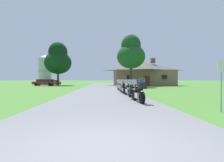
{
  "coord_description": "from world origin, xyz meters",
  "views": [
    {
      "loc": [
        0.04,
        -3.37,
        1.36
      ],
      "look_at": [
        1.33,
        23.06,
        1.13
      ],
      "focal_mm": 28.22,
      "sensor_mm": 36.0,
      "label": 1
    }
  ],
  "objects_px": {
    "motorcycle_green_sixth_in_row": "(121,86)",
    "parked_red_sedan_far_left": "(55,82)",
    "motorcycle_black_second_in_row": "(133,90)",
    "motorcycle_white_fourth_in_row": "(124,88)",
    "motorcycle_orange_farthest_in_row": "(119,86)",
    "bystander_tan_shirt_near_lodge": "(144,82)",
    "bystander_blue_shirt_by_tree": "(142,82)",
    "motorcycle_yellow_third_in_row": "(128,89)",
    "metal_signpost_roadside": "(221,80)",
    "tree_by_lodge_front": "(131,53)",
    "parked_red_suv_far_left": "(45,82)",
    "tree_left_far": "(58,60)",
    "motorcycle_black_nearest_to_camera": "(139,93)",
    "bystander_gray_shirt_beside_signpost": "(139,82)",
    "metal_silo_distant": "(45,70)",
    "motorcycle_red_fifth_in_row": "(122,87)"
  },
  "relations": [
    {
      "from": "motorcycle_white_fourth_in_row",
      "to": "bystander_tan_shirt_near_lodge",
      "type": "distance_m",
      "value": 19.34
    },
    {
      "from": "motorcycle_red_fifth_in_row",
      "to": "metal_signpost_roadside",
      "type": "distance_m",
      "value": 11.21
    },
    {
      "from": "motorcycle_black_nearest_to_camera",
      "to": "motorcycle_green_sixth_in_row",
      "type": "distance_m",
      "value": 9.87
    },
    {
      "from": "motorcycle_black_nearest_to_camera",
      "to": "bystander_blue_shirt_by_tree",
      "type": "xyz_separation_m",
      "value": [
        4.2,
        18.34,
        0.31
      ]
    },
    {
      "from": "tree_left_far",
      "to": "parked_red_suv_far_left",
      "type": "relative_size",
      "value": 2.14
    },
    {
      "from": "motorcycle_black_nearest_to_camera",
      "to": "metal_silo_distant",
      "type": "height_order",
      "value": "metal_silo_distant"
    },
    {
      "from": "parked_red_sedan_far_left",
      "to": "parked_red_suv_far_left",
      "type": "bearing_deg",
      "value": -87.04
    },
    {
      "from": "bystander_gray_shirt_beside_signpost",
      "to": "tree_left_far",
      "type": "bearing_deg",
      "value": 109.11
    },
    {
      "from": "motorcycle_black_second_in_row",
      "to": "motorcycle_white_fourth_in_row",
      "type": "bearing_deg",
      "value": 87.71
    },
    {
      "from": "motorcycle_yellow_third_in_row",
      "to": "metal_signpost_roadside",
      "type": "xyz_separation_m",
      "value": [
        2.91,
        -6.95,
        0.73
      ]
    },
    {
      "from": "tree_by_lodge_front",
      "to": "motorcycle_green_sixth_in_row",
      "type": "bearing_deg",
      "value": -104.01
    },
    {
      "from": "motorcycle_green_sixth_in_row",
      "to": "parked_red_sedan_far_left",
      "type": "distance_m",
      "value": 30.18
    },
    {
      "from": "motorcycle_green_sixth_in_row",
      "to": "tree_left_far",
      "type": "height_order",
      "value": "tree_left_far"
    },
    {
      "from": "motorcycle_black_nearest_to_camera",
      "to": "metal_signpost_roadside",
      "type": "height_order",
      "value": "metal_signpost_roadside"
    },
    {
      "from": "bystander_gray_shirt_beside_signpost",
      "to": "metal_silo_distant",
      "type": "height_order",
      "value": "metal_silo_distant"
    },
    {
      "from": "tree_by_lodge_front",
      "to": "parked_red_suv_far_left",
      "type": "relative_size",
      "value": 2.06
    },
    {
      "from": "bystander_tan_shirt_near_lodge",
      "to": "metal_signpost_roadside",
      "type": "xyz_separation_m",
      "value": [
        -3.14,
        -27.23,
        0.4
      ]
    },
    {
      "from": "motorcycle_orange_farthest_in_row",
      "to": "tree_left_far",
      "type": "bearing_deg",
      "value": 120.07
    },
    {
      "from": "motorcycle_green_sixth_in_row",
      "to": "bystander_tan_shirt_near_lodge",
      "type": "distance_m",
      "value": 15.81
    },
    {
      "from": "motorcycle_black_nearest_to_camera",
      "to": "motorcycle_black_second_in_row",
      "type": "bearing_deg",
      "value": 83.22
    },
    {
      "from": "motorcycle_yellow_third_in_row",
      "to": "parked_red_suv_far_left",
      "type": "xyz_separation_m",
      "value": [
        -14.73,
        24.64,
        0.16
      ]
    },
    {
      "from": "motorcycle_black_second_in_row",
      "to": "tree_by_lodge_front",
      "type": "distance_m",
      "value": 20.8
    },
    {
      "from": "motorcycle_green_sixth_in_row",
      "to": "motorcycle_orange_farthest_in_row",
      "type": "xyz_separation_m",
      "value": [
        -0.07,
        2.07,
        0.0
      ]
    },
    {
      "from": "metal_signpost_roadside",
      "to": "parked_red_sedan_far_left",
      "type": "distance_m",
      "value": 42.8
    },
    {
      "from": "motorcycle_black_second_in_row",
      "to": "bystander_tan_shirt_near_lodge",
      "type": "relative_size",
      "value": 1.24
    },
    {
      "from": "tree_by_lodge_front",
      "to": "bystander_blue_shirt_by_tree",
      "type": "bearing_deg",
      "value": -71.68
    },
    {
      "from": "motorcycle_white_fourth_in_row",
      "to": "tree_left_far",
      "type": "xyz_separation_m",
      "value": [
        -12.2,
        24.66,
        5.27
      ]
    },
    {
      "from": "motorcycle_black_second_in_row",
      "to": "tree_by_lodge_front",
      "type": "bearing_deg",
      "value": 76.76
    },
    {
      "from": "bystander_blue_shirt_by_tree",
      "to": "motorcycle_black_second_in_row",
      "type": "bearing_deg",
      "value": -123.19
    },
    {
      "from": "motorcycle_black_second_in_row",
      "to": "motorcycle_white_fourth_in_row",
      "type": "distance_m",
      "value": 4.06
    },
    {
      "from": "motorcycle_white_fourth_in_row",
      "to": "motorcycle_red_fifth_in_row",
      "type": "relative_size",
      "value": 1.0
    },
    {
      "from": "metal_signpost_roadside",
      "to": "metal_silo_distant",
      "type": "height_order",
      "value": "metal_silo_distant"
    },
    {
      "from": "motorcycle_black_nearest_to_camera",
      "to": "motorcycle_yellow_third_in_row",
      "type": "height_order",
      "value": "same"
    },
    {
      "from": "motorcycle_black_second_in_row",
      "to": "motorcycle_yellow_third_in_row",
      "type": "relative_size",
      "value": 1.0
    },
    {
      "from": "motorcycle_black_second_in_row",
      "to": "motorcycle_orange_farthest_in_row",
      "type": "relative_size",
      "value": 1.0
    },
    {
      "from": "motorcycle_green_sixth_in_row",
      "to": "parked_red_suv_far_left",
      "type": "height_order",
      "value": "parked_red_suv_far_left"
    },
    {
      "from": "motorcycle_green_sixth_in_row",
      "to": "tree_by_lodge_front",
      "type": "height_order",
      "value": "tree_by_lodge_front"
    },
    {
      "from": "motorcycle_black_nearest_to_camera",
      "to": "motorcycle_white_fourth_in_row",
      "type": "height_order",
      "value": "same"
    },
    {
      "from": "motorcycle_green_sixth_in_row",
      "to": "parked_red_sedan_far_left",
      "type": "bearing_deg",
      "value": 118.51
    },
    {
      "from": "motorcycle_black_second_in_row",
      "to": "motorcycle_yellow_third_in_row",
      "type": "xyz_separation_m",
      "value": [
        -0.03,
        2.1,
        0.01
      ]
    },
    {
      "from": "motorcycle_black_second_in_row",
      "to": "parked_red_sedan_far_left",
      "type": "relative_size",
      "value": 0.48
    },
    {
      "from": "metal_signpost_roadside",
      "to": "tree_left_far",
      "type": "relative_size",
      "value": 0.22
    },
    {
      "from": "tree_by_lodge_front",
      "to": "parked_red_sedan_far_left",
      "type": "xyz_separation_m",
      "value": [
        -17.49,
        14.42,
        -5.48
      ]
    },
    {
      "from": "motorcycle_orange_farthest_in_row",
      "to": "bystander_tan_shirt_near_lodge",
      "type": "distance_m",
      "value": 13.96
    },
    {
      "from": "bystander_tan_shirt_near_lodge",
      "to": "parked_red_suv_far_left",
      "type": "distance_m",
      "value": 21.24
    },
    {
      "from": "tree_left_far",
      "to": "tree_by_lodge_front",
      "type": "distance_m",
      "value": 17.74
    },
    {
      "from": "metal_signpost_roadside",
      "to": "tree_by_lodge_front",
      "type": "height_order",
      "value": "tree_by_lodge_front"
    },
    {
      "from": "bystander_gray_shirt_beside_signpost",
      "to": "tree_left_far",
      "type": "height_order",
      "value": "tree_left_far"
    },
    {
      "from": "motorcycle_red_fifth_in_row",
      "to": "bystander_tan_shirt_near_lodge",
      "type": "distance_m",
      "value": 17.55
    },
    {
      "from": "parked_red_suv_far_left",
      "to": "metal_signpost_roadside",
      "type": "bearing_deg",
      "value": -151.0
    }
  ]
}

